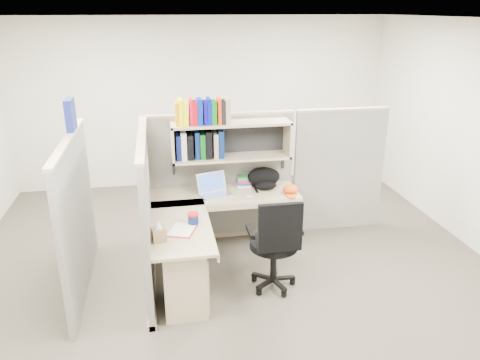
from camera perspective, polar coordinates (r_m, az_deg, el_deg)
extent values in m
plane|color=#38332B|center=(5.38, -0.86, -11.13)|extent=(6.00, 6.00, 0.00)
plane|color=beige|center=(7.71, -4.57, 9.34)|extent=(6.00, 0.00, 6.00)
plane|color=white|center=(4.59, -1.04, 18.98)|extent=(6.00, 6.00, 0.00)
cube|color=#61615C|center=(5.84, -2.33, 0.18)|extent=(1.80, 0.06, 1.60)
cube|color=tan|center=(5.61, -2.45, 8.02)|extent=(1.80, 0.08, 0.03)
cube|color=#61615C|center=(4.96, -11.24, -3.97)|extent=(0.06, 1.80, 1.60)
cube|color=tan|center=(4.69, -11.92, 5.15)|extent=(0.08, 1.80, 0.03)
cube|color=#61615C|center=(5.03, -19.24, -4.40)|extent=(0.06, 1.80, 1.60)
cube|color=#61615C|center=(6.22, 11.95, 1.04)|extent=(1.20, 0.06, 1.60)
cube|color=navy|center=(5.06, -19.98, 7.52)|extent=(0.07, 0.27, 0.32)
cube|color=white|center=(4.95, -11.16, 0.99)|extent=(0.00, 0.21, 0.28)
cube|color=gray|center=(5.45, -1.10, 6.91)|extent=(1.40, 0.34, 0.03)
cube|color=gray|center=(5.56, -1.07, 2.79)|extent=(1.40, 0.34, 0.03)
cube|color=gray|center=(5.44, -8.25, 4.44)|extent=(0.03, 0.34, 0.44)
cube|color=gray|center=(5.64, 5.83, 5.13)|extent=(0.03, 0.34, 0.44)
cube|color=black|center=(5.65, -1.34, 5.26)|extent=(1.38, 0.01, 0.41)
cube|color=orange|center=(5.34, -7.73, 8.04)|extent=(0.03, 0.20, 0.26)
cube|color=#F6FF05|center=(5.33, -7.27, 8.23)|extent=(0.05, 0.20, 0.29)
cube|color=#FFF805|center=(5.34, -6.69, 8.10)|extent=(0.06, 0.20, 0.26)
cube|color=red|center=(5.34, -6.01, 8.29)|extent=(0.04, 0.20, 0.29)
cube|color=#B1070F|center=(5.35, -5.54, 8.16)|extent=(0.05, 0.20, 0.26)
cube|color=#042195|center=(5.35, -4.98, 8.35)|extent=(0.06, 0.20, 0.29)
cube|color=#0B0490|center=(5.36, -4.30, 8.22)|extent=(0.04, 0.20, 0.26)
cube|color=#041190|center=(5.36, -3.84, 8.40)|extent=(0.04, 0.20, 0.29)
cube|color=#076318|center=(5.37, -3.27, 8.27)|extent=(0.06, 0.20, 0.26)
cube|color=#EC3405|center=(5.37, -2.60, 8.45)|extent=(0.04, 0.20, 0.29)
cube|color=black|center=(5.38, -2.14, 8.32)|extent=(0.05, 0.20, 0.26)
cube|color=tan|center=(5.39, -1.57, 8.50)|extent=(0.06, 0.20, 0.29)
cube|color=#071148|center=(5.47, -7.55, 4.09)|extent=(0.05, 0.24, 0.29)
cube|color=silver|center=(5.47, -6.91, 4.28)|extent=(0.06, 0.24, 0.32)
cube|color=black|center=(5.48, -6.15, 4.17)|extent=(0.07, 0.24, 0.29)
cube|color=#071749|center=(5.48, -5.30, 4.37)|extent=(0.05, 0.24, 0.32)
cube|color=#0A4712|center=(5.49, -4.65, 4.25)|extent=(0.06, 0.24, 0.29)
cube|color=black|center=(5.49, -3.90, 4.44)|extent=(0.07, 0.24, 0.32)
cube|color=gray|center=(5.50, -3.05, 4.34)|extent=(0.05, 0.24, 0.29)
cube|color=#071A4F|center=(5.51, -2.41, 4.52)|extent=(0.06, 0.24, 0.32)
cube|color=gray|center=(5.56, -1.85, -1.79)|extent=(1.74, 0.60, 0.03)
cube|color=gray|center=(4.81, -7.25, -5.61)|extent=(0.60, 1.34, 0.03)
cube|color=gray|center=(5.30, -1.37, -3.34)|extent=(1.74, 0.02, 0.07)
cube|color=gray|center=(4.85, -3.68, -5.75)|extent=(0.02, 1.34, 0.07)
cube|color=gray|center=(4.69, -6.80, -11.60)|extent=(0.40, 0.55, 0.68)
cube|color=tan|center=(4.60, -4.26, -9.28)|extent=(0.02, 0.50, 0.16)
cube|color=tan|center=(4.69, -4.20, -11.20)|extent=(0.02, 0.50, 0.16)
cube|color=tan|center=(4.81, -4.13, -13.44)|extent=(0.02, 0.50, 0.22)
cube|color=#B2B2B7|center=(4.60, -4.13, -9.28)|extent=(0.01, 0.12, 0.01)
cube|color=gray|center=(5.89, 5.89, -4.45)|extent=(0.03, 0.55, 0.70)
cylinder|color=#0E1857|center=(4.80, -5.73, -4.77)|extent=(0.11, 0.11, 0.10)
cylinder|color=red|center=(4.78, -5.75, -4.18)|extent=(0.11, 0.11, 0.02)
ellipsoid|color=#9BBDDD|center=(5.41, 1.12, -2.08)|extent=(0.09, 0.06, 0.03)
cylinder|color=silver|center=(5.69, -2.69, -0.65)|extent=(0.08, 0.08, 0.09)
cylinder|color=black|center=(4.88, 4.15, -7.77)|extent=(0.50, 0.50, 0.08)
cube|color=black|center=(4.55, 4.93, -5.83)|extent=(0.44, 0.06, 0.50)
cylinder|color=black|center=(4.98, 4.09, -9.88)|extent=(0.07, 0.07, 0.44)
cylinder|color=black|center=(5.11, 4.02, -12.31)|extent=(0.48, 0.48, 0.11)
cube|color=black|center=(4.76, 1.24, -6.30)|extent=(0.04, 0.28, 0.04)
cube|color=black|center=(4.87, 7.08, -5.79)|extent=(0.04, 0.28, 0.04)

